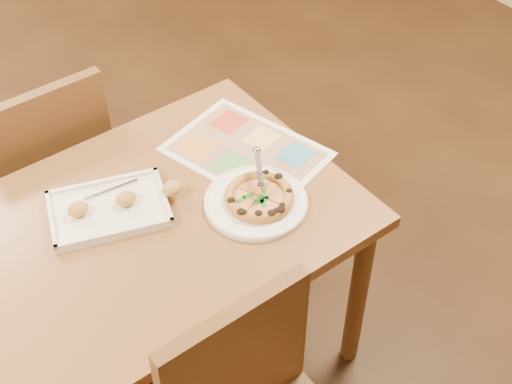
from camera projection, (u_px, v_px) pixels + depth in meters
room at (92, 37)px, 1.56m from camera, size 7.00×7.00×7.00m
dining_table at (132, 251)px, 2.06m from camera, size 1.30×0.85×0.72m
chair_far at (46, 159)px, 2.45m from camera, size 0.42×0.42×0.47m
plate at (256, 202)px, 2.07m from camera, size 0.33×0.33×0.02m
pizza at (259, 197)px, 2.06m from camera, size 0.20×0.20×0.03m
pizza_cutter at (259, 173)px, 2.05m from camera, size 0.08×0.13×0.08m
appetizer_tray at (112, 208)px, 2.04m from camera, size 0.40×0.33×0.06m
menu at (247, 151)px, 2.24m from camera, size 0.45×0.54×0.00m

